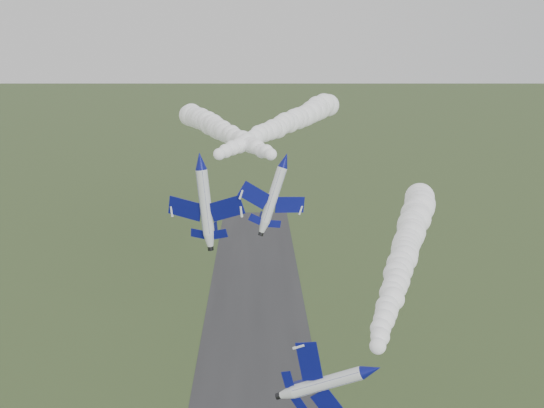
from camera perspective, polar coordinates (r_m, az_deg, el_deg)
The scene contains 6 objects.
jet_lead at distance 63.08m, azimuth 9.35°, elevation -15.21°, with size 5.83×11.67×8.88m.
smoke_trail_jet_lead at distance 91.02m, azimuth 12.43°, elevation -4.40°, with size 5.40×57.97×5.40m, color white, non-canonical shape.
jet_pair_left at distance 85.15m, azimuth -6.81°, elevation 4.06°, with size 11.90×13.70×3.59m.
smoke_trail_jet_pair_left at distance 120.08m, azimuth 1.48°, elevation 7.66°, with size 5.38×69.32×5.38m, color white, non-canonical shape.
jet_pair_right at distance 84.68m, azimuth 1.25°, elevation 4.15°, with size 9.82×11.98×4.07m.
smoke_trail_jet_pair_right at distance 111.91m, azimuth -4.73°, elevation 6.95°, with size 4.66×52.58×4.66m, color white, non-canonical shape.
Camera 1 is at (0.11, -62.54, 61.96)m, focal length 40.00 mm.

